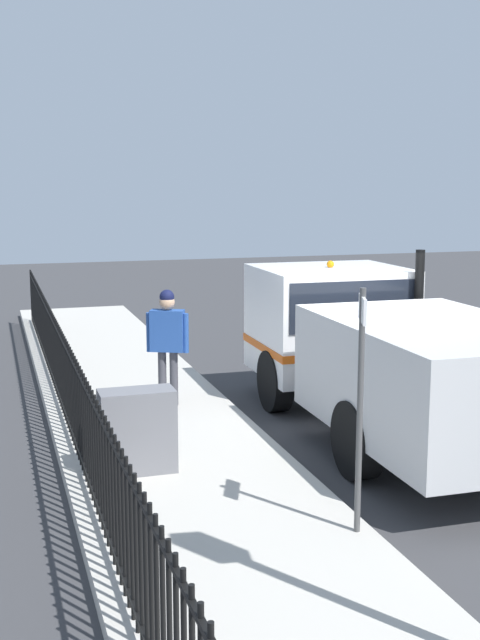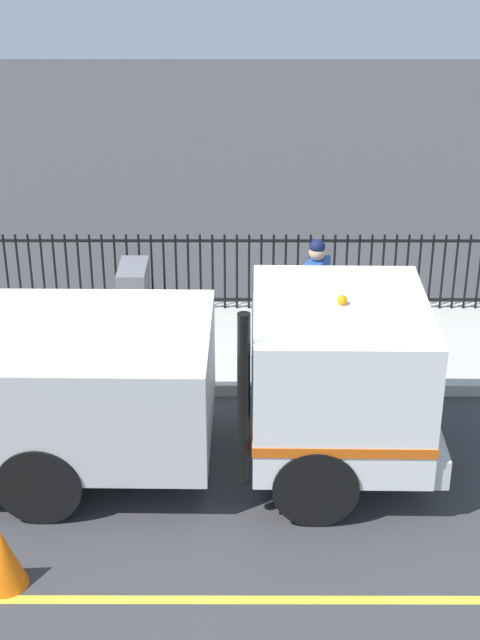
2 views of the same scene
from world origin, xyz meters
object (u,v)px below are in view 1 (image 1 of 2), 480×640
at_px(work_truck, 375,345).
at_px(street_sign, 361,383).
at_px(worker_standing, 167,335).
at_px(utility_cabinet, 137,431).

bearing_deg(work_truck, street_sign, -118.05).
relative_size(work_truck, worker_standing, 3.59).
bearing_deg(utility_cabinet, work_truck, -162.90).
xyz_separation_m(work_truck, street_sign, (1.87, 3.40, 0.41)).
xyz_separation_m(worker_standing, utility_cabinet, (0.96, 2.71, -0.60)).
bearing_deg(utility_cabinet, worker_standing, -109.42).
bearing_deg(street_sign, worker_standing, -81.03).
distance_m(worker_standing, utility_cabinet, 2.94).
relative_size(work_truck, street_sign, 2.67).
bearing_deg(worker_standing, work_truck, -5.53).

